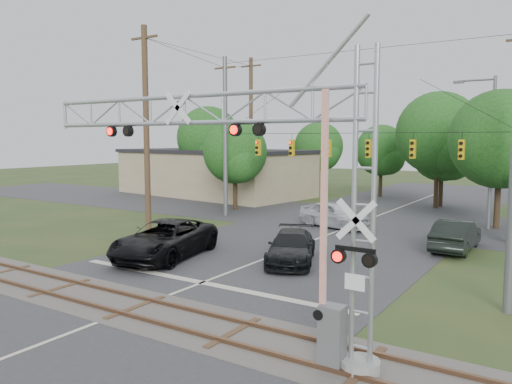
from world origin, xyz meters
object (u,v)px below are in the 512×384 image
Objects in this scene: pickup_black at (165,239)px; streetlight at (489,144)px; crossing_gantry at (244,170)px; traffic_signal_span at (362,139)px; commercial_building at (214,172)px; car_dark at (291,247)px; sedan_silver at (335,215)px.

pickup_black is 0.67× the size of streetlight.
streetlight is (2.79, 22.85, 0.51)m from crossing_gantry.
traffic_signal_span is 7.91m from streetlight.
crossing_gantry reaches higher than commercial_building.
car_dark is 0.52× the size of streetlight.
streetlight reaches higher than sedan_silver.
pickup_black is (-8.76, 6.22, -3.90)m from crossing_gantry.
pickup_black is 0.31× the size of commercial_building.
commercial_building is at bearing 128.91° from crossing_gantry.
commercial_building is at bearing 166.56° from streetlight.
sedan_silver is at bearing 79.10° from car_dark.
sedan_silver is (-5.32, 18.10, -3.95)m from crossing_gantry.
sedan_silver is at bearing -170.60° from traffic_signal_span.
streetlight is (26.31, -6.29, 3.00)m from commercial_building.
crossing_gantry is 23.03m from streetlight.
streetlight reaches higher than crossing_gantry.
car_dark is (0.44, -9.71, -4.91)m from traffic_signal_span.
commercial_building is (-20.24, 20.48, 1.58)m from car_dark.
traffic_signal_span reaches higher than sedan_silver.
streetlight is (6.50, 4.48, -0.33)m from traffic_signal_span.
pickup_black is 20.73m from streetlight.
traffic_signal_span is 10.89m from car_dark.
car_dark is 0.24× the size of commercial_building.
pickup_black reaches higher than car_dark.
traffic_signal_span is at bearing 69.42° from car_dark.
pickup_black is at bearing -112.60° from traffic_signal_span.
sedan_silver is at bearing 61.63° from pickup_black.
car_dark is at bearing 11.74° from pickup_black.
car_dark is (5.49, 2.44, -0.17)m from pickup_black.
pickup_black is 1.29× the size of sedan_silver.
traffic_signal_span reaches higher than crossing_gantry.
sedan_silver is 0.52× the size of streetlight.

